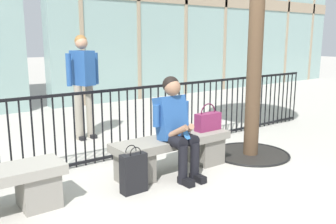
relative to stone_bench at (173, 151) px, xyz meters
name	(u,v)px	position (x,y,z in m)	size (l,w,h in m)	color
ground_plane	(173,171)	(0.00, 0.00, -0.27)	(60.00, 60.00, 0.00)	#B2ADA3
stone_bench	(173,151)	(0.00, 0.00, 0.00)	(1.60, 0.44, 0.45)	gray
seated_person_with_phone	(176,124)	(-0.06, -0.13, 0.38)	(0.52, 0.66, 1.21)	black
handbag_on_bench	(208,121)	(0.58, -0.01, 0.30)	(0.37, 0.14, 0.36)	#7A234C
shopping_bag	(134,173)	(-0.73, -0.25, -0.05)	(0.28, 0.13, 0.53)	black
bystander_at_railing	(83,79)	(-0.22, 2.13, 0.73)	(0.55, 0.43, 1.71)	gray
plaza_railing	(136,121)	(0.00, 0.87, 0.23)	(7.63, 0.04, 0.99)	black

